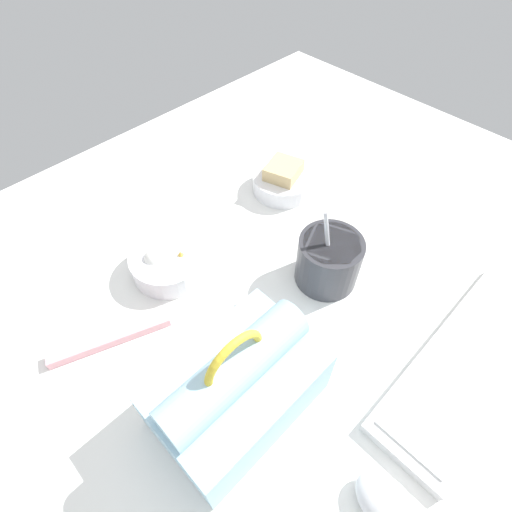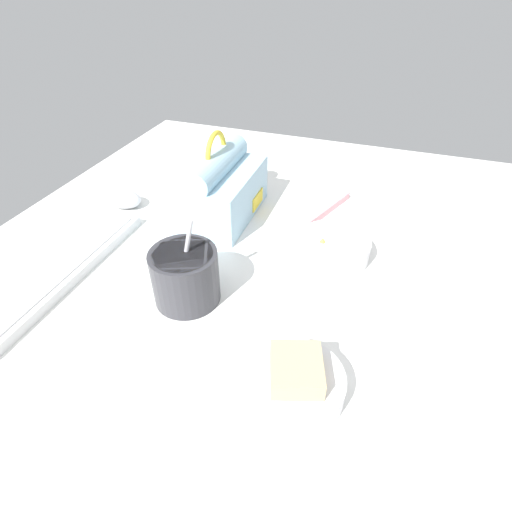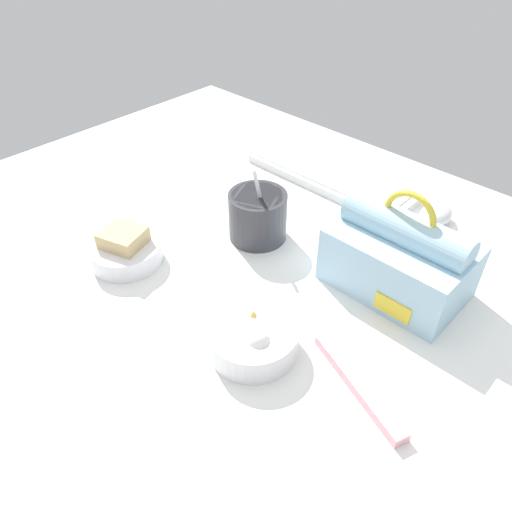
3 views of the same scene
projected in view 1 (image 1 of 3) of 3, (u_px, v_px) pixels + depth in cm
name	position (u px, v px, depth cm)	size (l,w,h in cm)	color
desk_surface	(270.00, 272.00, 72.55)	(140.00, 110.00, 2.00)	white
keyboard	(470.00, 362.00, 59.27)	(38.38, 11.94, 2.10)	silver
lunch_bag	(237.00, 386.00, 51.59)	(21.82, 14.80, 18.34)	#9EC6DB
soup_cup	(329.00, 260.00, 66.87)	(10.75, 10.75, 15.30)	#333338
bento_bowl_sandwich	(283.00, 180.00, 83.59)	(12.66, 12.66, 6.49)	silver
bento_bowl_snacks	(169.00, 262.00, 69.76)	(13.18, 13.18, 5.74)	silver
computer_mouse	(387.00, 504.00, 47.12)	(5.67, 8.23, 3.60)	silver
chopstick_case	(110.00, 338.00, 62.03)	(18.40, 8.88, 1.60)	pink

